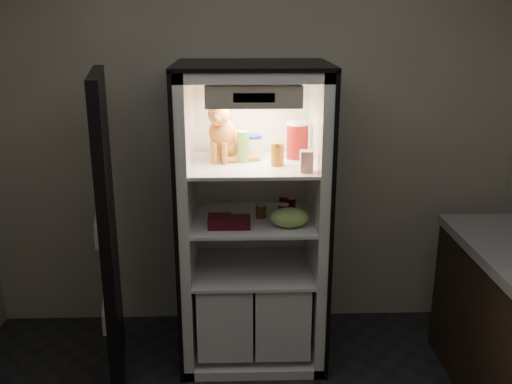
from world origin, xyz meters
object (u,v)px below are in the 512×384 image
at_px(refrigerator, 253,237).
at_px(soda_can_a, 284,204).
at_px(cream_carton, 306,161).
at_px(soda_can_c, 283,214).
at_px(berry_box_right, 240,222).
at_px(tabby_cat, 224,136).
at_px(berry_box_left, 219,222).
at_px(soda_can_b, 291,206).
at_px(salsa_jar, 277,154).
at_px(grape_bag, 289,217).
at_px(pepper_jar, 297,140).
at_px(condiment_jar, 261,211).
at_px(parmesan_shaker, 243,147).
at_px(mayo_tub, 254,146).

relative_size(refrigerator, soda_can_a, 15.89).
distance_m(cream_carton, soda_can_c, 0.39).
distance_m(refrigerator, cream_carton, 0.69).
relative_size(soda_can_a, berry_box_right, 0.98).
relative_size(refrigerator, tabby_cat, 4.77).
bearing_deg(cream_carton, berry_box_left, 173.20).
xyz_separation_m(tabby_cat, soda_can_b, (0.41, -0.03, -0.44)).
distance_m(cream_carton, berry_box_right, 0.54).
height_order(salsa_jar, berry_box_right, salsa_jar).
relative_size(soda_can_b, grape_bag, 0.48).
relative_size(refrigerator, pepper_jar, 8.31).
distance_m(condiment_jar, berry_box_right, 0.21).
distance_m(pepper_jar, soda_can_b, 0.41).
height_order(pepper_jar, soda_can_c, pepper_jar).
xyz_separation_m(tabby_cat, berry_box_right, (0.09, -0.24, -0.47)).
height_order(refrigerator, cream_carton, refrigerator).
bearing_deg(salsa_jar, tabby_cat, 153.89).
bearing_deg(soda_can_b, refrigerator, 179.78).
bearing_deg(berry_box_right, parmesan_shaker, 83.06).
height_order(salsa_jar, soda_can_b, salsa_jar).
xyz_separation_m(parmesan_shaker, soda_can_b, (0.30, 0.04, -0.39)).
height_order(soda_can_a, berry_box_right, soda_can_a).
height_order(soda_can_a, soda_can_c, soda_can_c).
bearing_deg(soda_can_a, soda_can_c, -96.25).
bearing_deg(berry_box_right, soda_can_b, 33.84).
height_order(parmesan_shaker, soda_can_c, parmesan_shaker).
xyz_separation_m(mayo_tub, condiment_jar, (0.04, -0.14, -0.38)).
relative_size(pepper_jar, soda_can_a, 1.91).
height_order(pepper_jar, soda_can_a, pepper_jar).
xyz_separation_m(parmesan_shaker, pepper_jar, (0.33, 0.09, 0.02)).
distance_m(refrigerator, salsa_jar, 0.60).
distance_m(parmesan_shaker, mayo_tub, 0.14).
bearing_deg(cream_carton, salsa_jar, 137.27).
bearing_deg(soda_can_c, refrigerator, 139.56).
distance_m(parmesan_shaker, condiment_jar, 0.41).
bearing_deg(parmesan_shaker, cream_carton, -33.01).
xyz_separation_m(refrigerator, cream_carton, (0.30, -0.27, 0.56)).
bearing_deg(salsa_jar, soda_can_a, 68.60).
xyz_separation_m(salsa_jar, cream_carton, (0.15, -0.14, -0.01)).
height_order(cream_carton, soda_can_c, cream_carton).
distance_m(salsa_jar, pepper_jar, 0.23).
bearing_deg(berry_box_left, berry_box_right, -3.74).
distance_m(refrigerator, berry_box_right, 0.29).
bearing_deg(soda_can_c, parmesan_shaker, 153.70).
bearing_deg(soda_can_c, berry_box_left, -172.06).
bearing_deg(tabby_cat, grape_bag, -18.94).
relative_size(mayo_tub, berry_box_left, 1.06).
bearing_deg(soda_can_a, grape_bag, -86.88).
height_order(mayo_tub, soda_can_a, mayo_tub).
bearing_deg(refrigerator, soda_can_b, -0.22).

